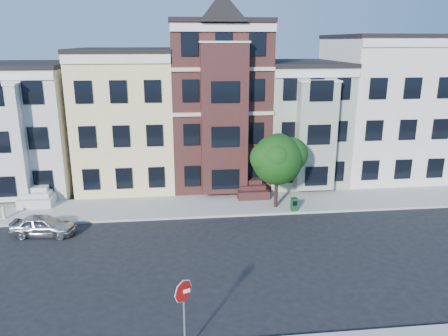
{
  "coord_description": "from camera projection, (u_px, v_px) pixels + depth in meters",
  "views": [
    {
      "loc": [
        -3.29,
        -19.64,
        10.8
      ],
      "look_at": [
        -0.77,
        2.87,
        4.2
      ],
      "focal_mm": 35.0,
      "sensor_mm": 36.0,
      "label": 1
    }
  ],
  "objects": [
    {
      "name": "ground",
      "position": [
        245.0,
        263.0,
        22.11
      ],
      "size": [
        120.0,
        120.0,
        0.0
      ],
      "primitive_type": "plane",
      "color": "black"
    },
    {
      "name": "far_sidewalk",
      "position": [
        227.0,
        205.0,
        29.72
      ],
      "size": [
        60.0,
        4.0,
        0.15
      ],
      "primitive_type": "cube",
      "color": "#9E9B93",
      "rests_on": "ground"
    },
    {
      "name": "house_white",
      "position": [
        21.0,
        127.0,
        33.08
      ],
      "size": [
        8.0,
        9.0,
        9.0
      ],
      "primitive_type": "cube",
      "color": "beige",
      "rests_on": "ground"
    },
    {
      "name": "house_yellow",
      "position": [
        128.0,
        119.0,
        33.8
      ],
      "size": [
        7.0,
        9.0,
        10.0
      ],
      "primitive_type": "cube",
      "color": "beige",
      "rests_on": "ground"
    },
    {
      "name": "house_brown",
      "position": [
        217.0,
        105.0,
        34.26
      ],
      "size": [
        7.0,
        9.0,
        12.0
      ],
      "primitive_type": "cube",
      "color": "#3B1C19",
      "rests_on": "ground"
    },
    {
      "name": "house_green",
      "position": [
        297.0,
        122.0,
        35.38
      ],
      "size": [
        6.0,
        9.0,
        9.0
      ],
      "primitive_type": "cube",
      "color": "#93A08A",
      "rests_on": "ground"
    },
    {
      "name": "house_cream",
      "position": [
        381.0,
        108.0,
        35.85
      ],
      "size": [
        8.0,
        9.0,
        11.0
      ],
      "primitive_type": "cube",
      "color": "silver",
      "rests_on": "ground"
    },
    {
      "name": "street_tree",
      "position": [
        277.0,
        163.0,
        28.35
      ],
      "size": [
        5.88,
        5.88,
        6.08
      ],
      "primitive_type": null,
      "rotation": [
        0.0,
        0.0,
        0.13
      ],
      "color": "#164C10",
      "rests_on": "far_sidewalk"
    },
    {
      "name": "parked_car",
      "position": [
        43.0,
        225.0,
        25.08
      ],
      "size": [
        3.77,
        1.88,
        1.23
      ],
      "primitive_type": "imported",
      "rotation": [
        0.0,
        0.0,
        1.45
      ],
      "color": "#9FA2A6",
      "rests_on": "ground"
    },
    {
      "name": "newspaper_box",
      "position": [
        294.0,
        204.0,
        28.41
      ],
      "size": [
        0.42,
        0.38,
        0.86
      ],
      "primitive_type": "cube",
      "rotation": [
        0.0,
        0.0,
        0.09
      ],
      "color": "#0F511F",
      "rests_on": "far_sidewalk"
    },
    {
      "name": "fire_hydrant",
      "position": [
        4.0,
        214.0,
        27.16
      ],
      "size": [
        0.24,
        0.24,
        0.62
      ],
      "primitive_type": "cylinder",
      "rotation": [
        0.0,
        0.0,
        -0.08
      ],
      "color": "beige",
      "rests_on": "far_sidewalk"
    },
    {
      "name": "stop_sign",
      "position": [
        184.0,
        311.0,
        15.27
      ],
      "size": [
        0.84,
        0.44,
        3.14
      ],
      "primitive_type": null,
      "rotation": [
        0.0,
        0.0,
        0.4
      ],
      "color": "#B60E0A",
      "rests_on": "near_sidewalk"
    }
  ]
}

